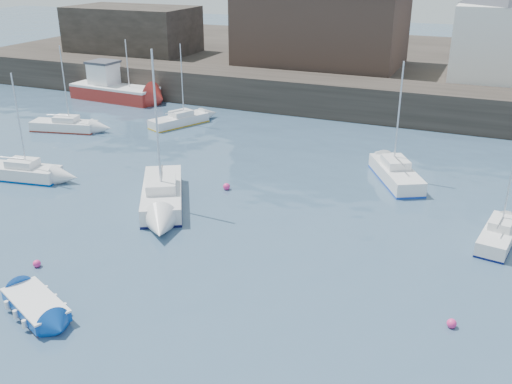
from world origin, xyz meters
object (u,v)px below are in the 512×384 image
at_px(sailboat_c, 499,235).
at_px(sailboat_f, 396,173).
at_px(sailboat_a, 21,172).
at_px(sailboat_b, 162,193).
at_px(sailboat_e, 64,125).
at_px(blue_dinghy, 36,305).
at_px(buoy_far, 227,190).
at_px(sailboat_h, 179,120).
at_px(buoy_mid, 451,327).
at_px(buoy_near, 37,267).
at_px(fishing_boat, 114,88).

distance_m(sailboat_c, sailboat_f, 8.94).
bearing_deg(sailboat_a, sailboat_b, 1.45).
bearing_deg(sailboat_e, blue_dinghy, -52.18).
bearing_deg(sailboat_a, buoy_far, 15.12).
bearing_deg(blue_dinghy, buoy_far, 84.45).
bearing_deg(sailboat_h, buoy_far, -48.79).
xyz_separation_m(sailboat_c, buoy_mid, (-1.45, -8.23, -0.44)).
distance_m(sailboat_c, buoy_near, 22.44).
height_order(blue_dinghy, sailboat_c, sailboat_c).
bearing_deg(buoy_mid, blue_dinghy, -160.26).
xyz_separation_m(blue_dinghy, sailboat_h, (-8.35, 25.87, 0.07)).
height_order(sailboat_e, buoy_far, sailboat_e).
distance_m(sailboat_b, sailboat_c, 18.26).
relative_size(buoy_near, buoy_far, 0.84).
xyz_separation_m(sailboat_f, buoy_mid, (4.82, -14.60, -0.53)).
height_order(fishing_boat, sailboat_f, sailboat_f).
distance_m(blue_dinghy, fishing_boat, 36.56).
bearing_deg(buoy_far, buoy_mid, -32.93).
relative_size(sailboat_b, sailboat_f, 1.19).
height_order(sailboat_b, buoy_near, sailboat_b).
bearing_deg(blue_dinghy, buoy_near, 132.35).
relative_size(sailboat_b, buoy_far, 20.59).
relative_size(sailboat_a, buoy_far, 15.79).
xyz_separation_m(fishing_boat, sailboat_f, (29.57, -11.14, -0.62)).
height_order(sailboat_c, sailboat_h, sailboat_h).
bearing_deg(sailboat_e, buoy_far, -19.18).
distance_m(sailboat_f, buoy_mid, 15.38).
xyz_separation_m(fishing_boat, sailboat_a, (7.35, -20.10, -0.66)).
xyz_separation_m(sailboat_a, buoy_near, (8.89, -8.32, -0.48)).
bearing_deg(buoy_near, sailboat_e, 127.04).
bearing_deg(fishing_boat, buoy_mid, -36.80).
distance_m(fishing_boat, sailboat_b, 26.62).
xyz_separation_m(fishing_boat, buoy_mid, (34.39, -25.73, -1.14)).
bearing_deg(blue_dinghy, sailboat_h, 107.89).
xyz_separation_m(sailboat_e, sailboat_f, (26.86, -0.65, 0.08)).
relative_size(sailboat_c, sailboat_h, 0.87).
distance_m(blue_dinghy, sailboat_b, 11.52).
height_order(sailboat_b, buoy_mid, sailboat_b).
xyz_separation_m(sailboat_b, sailboat_e, (-15.03, 9.35, -0.14)).
distance_m(blue_dinghy, sailboat_c, 21.87).
height_order(fishing_boat, sailboat_c, fishing_boat).
bearing_deg(blue_dinghy, sailboat_c, 39.11).
height_order(sailboat_c, buoy_near, sailboat_c).
relative_size(buoy_near, buoy_mid, 0.94).
xyz_separation_m(sailboat_c, sailboat_f, (-6.27, 6.37, 0.08)).
relative_size(sailboat_a, sailboat_h, 1.02).
bearing_deg(sailboat_a, sailboat_e, 115.79).
height_order(sailboat_f, buoy_mid, sailboat_f).
bearing_deg(buoy_near, sailboat_b, 80.15).
distance_m(sailboat_e, sailboat_h, 9.30).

